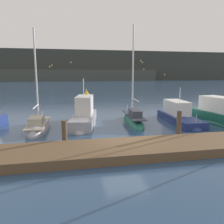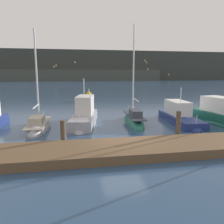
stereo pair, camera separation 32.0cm
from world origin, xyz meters
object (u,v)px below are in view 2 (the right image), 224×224
(motorboat_berth_5, at_px, (85,119))
(channel_buoy, at_px, (89,97))
(sailboat_berth_6, at_px, (134,121))
(motorboat_berth_7, at_px, (180,119))
(sailboat_berth_4, at_px, (39,128))

(motorboat_berth_5, height_order, channel_buoy, motorboat_berth_5)
(motorboat_berth_5, relative_size, channel_buoy, 3.63)
(motorboat_berth_5, xyz_separation_m, sailboat_berth_6, (4.00, -0.26, -0.26))
(motorboat_berth_5, xyz_separation_m, motorboat_berth_7, (7.87, -0.56, -0.14))
(motorboat_berth_5, bearing_deg, channel_buoy, 84.84)
(motorboat_berth_5, xyz_separation_m, channel_buoy, (1.34, 14.88, 0.24))
(motorboat_berth_7, relative_size, channel_buoy, 3.85)
(motorboat_berth_5, height_order, sailboat_berth_6, sailboat_berth_6)
(motorboat_berth_5, height_order, motorboat_berth_7, motorboat_berth_5)
(motorboat_berth_7, height_order, channel_buoy, motorboat_berth_7)
(sailboat_berth_6, bearing_deg, sailboat_berth_4, -174.45)
(channel_buoy, bearing_deg, motorboat_berth_7, -67.07)
(sailboat_berth_4, distance_m, motorboat_berth_5, 3.55)
(motorboat_berth_5, relative_size, motorboat_berth_7, 0.94)
(sailboat_berth_4, relative_size, motorboat_berth_7, 1.15)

